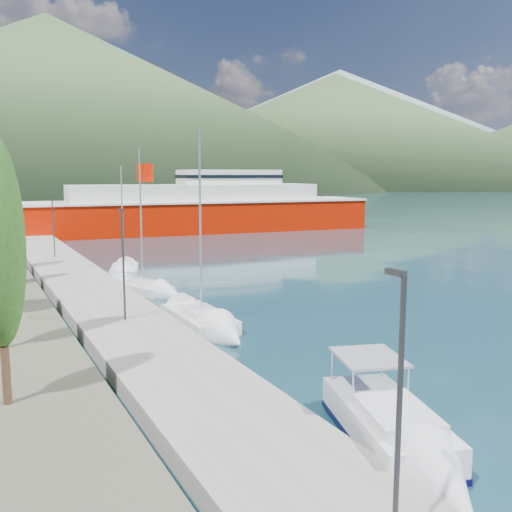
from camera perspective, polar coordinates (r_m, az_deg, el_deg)
ground at (r=139.44m, az=-20.33°, el=4.12°), size 1400.00×1400.00×0.00m
quay at (r=45.58m, az=-17.22°, el=-2.68°), size 5.00×88.00×0.80m
hills_far at (r=659.11m, az=-13.77°, el=13.97°), size 1480.00×900.00×180.00m
hills_near at (r=409.13m, az=-11.04°, el=13.74°), size 1010.00×520.00×115.00m
lamp_posts at (r=33.17m, az=-13.81°, el=-0.06°), size 0.15×49.38×6.06m
motor_cruiser at (r=18.62m, az=14.73°, el=-18.22°), size 4.82×8.84×3.13m
sailboat_near at (r=31.61m, az=-4.28°, el=-7.21°), size 2.67×8.46×12.09m
sailboat_mid at (r=41.99m, az=-9.99°, el=-3.50°), size 4.68×8.14×11.39m
sailboat_far at (r=49.51m, az=-13.13°, el=-1.80°), size 4.22×7.32×10.25m
ferry at (r=87.56m, az=-6.00°, el=4.60°), size 54.81×16.00×10.73m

